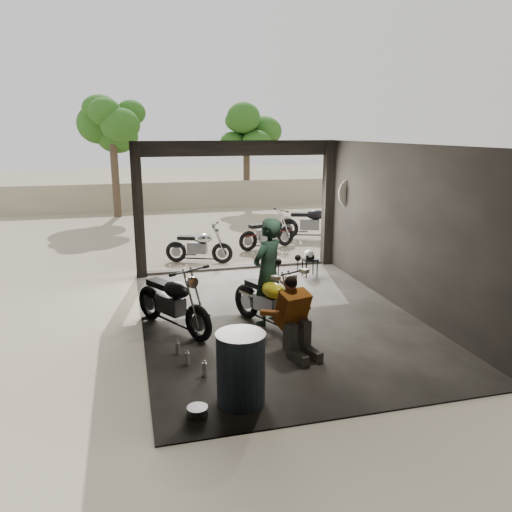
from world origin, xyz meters
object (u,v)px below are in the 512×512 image
outside_bike_a (199,243)px  stool (310,262)px  outside_bike_c (311,220)px  helmet (309,254)px  rider (268,272)px  mechanic (297,320)px  sign_post (353,208)px  left_bike (172,297)px  outside_bike_b (267,230)px  main_bike (269,297)px  oil_drum (241,370)px

outside_bike_a → stool: size_ratio=3.43×
outside_bike_c → helmet: outside_bike_c is taller
outside_bike_c → rider: (-3.36, -6.63, 0.34)m
outside_bike_c → mechanic: bearing=176.1°
outside_bike_a → sign_post: size_ratio=0.67×
left_bike → outside_bike_b: left_bike is taller
rider → main_bike: bearing=42.5°
main_bike → helmet: bearing=33.8°
stool → helmet: helmet is taller
outside_bike_c → stool: outside_bike_c is taller
mechanic → oil_drum: bearing=-152.6°
left_bike → helmet: 4.24m
oil_drum → rider: bearing=67.0°
left_bike → oil_drum: bearing=-108.0°
sign_post → outside_bike_b: bearing=133.3°
outside_bike_a → rider: (0.58, -4.59, 0.45)m
outside_bike_a → outside_bike_c: (3.95, 2.03, 0.11)m
main_bike → outside_bike_b: bearing=50.7°
helmet → sign_post: (1.21, 0.25, 1.02)m
main_bike → helmet: 3.35m
outside_bike_a → outside_bike_c: size_ratio=0.84×
outside_bike_b → rider: rider is taller
left_bike → mechanic: bearing=-72.3°
left_bike → outside_bike_a: bearing=45.5°
mechanic → outside_bike_c: bearing=50.5°
oil_drum → mechanic: bearing=44.6°
mechanic → oil_drum: 1.63m
helmet → oil_drum: bearing=-111.9°
oil_drum → left_bike: bearing=102.5°
main_bike → outside_bike_c: (3.40, 6.87, 0.05)m
helmet → outside_bike_b: bearing=99.4°
main_bike → outside_bike_b: size_ratio=1.05×
rider → outside_bike_b: bearing=-143.8°
left_bike → outside_bike_c: size_ratio=0.95×
stool → sign_post: bearing=11.8°
outside_bike_b → outside_bike_c: outside_bike_c is taller
helmet → sign_post: 1.60m
stool → oil_drum: oil_drum is taller
stool → rider: bearing=-124.7°
rider → mechanic: size_ratio=1.61×
outside_bike_a → mechanic: bearing=-152.8°
left_bike → rider: rider is taller
main_bike → left_bike: 1.70m
left_bike → helmet: left_bike is taller
outside_bike_b → mechanic: mechanic is taller
left_bike → oil_drum: size_ratio=1.87×
main_bike → mechanic: 1.20m
outside_bike_a → helmet: size_ratio=6.43×
outside_bike_a → helmet: 3.08m
stool → sign_post: sign_post is taller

